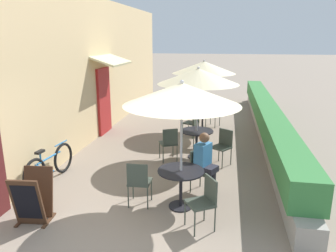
% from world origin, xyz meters
% --- Properties ---
extents(cafe_facade_wall, '(0.98, 13.17, 4.20)m').
position_xyz_m(cafe_facade_wall, '(-2.54, 6.45, 2.09)').
color(cafe_facade_wall, '#D6B784').
rests_on(cafe_facade_wall, ground_plane).
extents(planter_hedge, '(0.60, 12.17, 1.01)m').
position_xyz_m(planter_hedge, '(2.75, 6.48, 0.54)').
color(planter_hedge, gray).
rests_on(planter_hedge, ground_plane).
extents(patio_table_near, '(0.84, 0.84, 0.72)m').
position_xyz_m(patio_table_near, '(0.74, 1.50, 0.55)').
color(patio_table_near, black).
rests_on(patio_table_near, ground_plane).
extents(patio_umbrella_near, '(2.02, 2.02, 2.34)m').
position_xyz_m(patio_umbrella_near, '(0.74, 1.50, 2.10)').
color(patio_umbrella_near, '#B7B7BC').
rests_on(patio_umbrella_near, ground_plane).
extents(cafe_chair_near_left, '(0.55, 0.55, 0.87)m').
position_xyz_m(cafe_chair_near_left, '(1.21, 0.90, 0.52)').
color(cafe_chair_near_left, '#384238').
rests_on(cafe_chair_near_left, ground_plane).
extents(cafe_chair_near_right, '(0.54, 0.54, 0.87)m').
position_xyz_m(cafe_chair_near_right, '(1.03, 2.21, 0.52)').
color(cafe_chair_near_right, '#384238').
rests_on(cafe_chair_near_right, ground_plane).
extents(seated_patron_near_right, '(0.50, 0.47, 1.25)m').
position_xyz_m(seated_patron_near_right, '(1.13, 2.16, 0.69)').
color(seated_patron_near_right, '#23232D').
rests_on(seated_patron_near_right, ground_plane).
extents(cafe_chair_near_back, '(0.41, 0.41, 0.87)m').
position_xyz_m(cafe_chair_near_back, '(-0.02, 1.40, 0.52)').
color(cafe_chair_near_back, '#384238').
rests_on(cafe_chair_near_back, ground_plane).
extents(patio_table_mid, '(0.84, 0.84, 0.72)m').
position_xyz_m(patio_table_mid, '(0.78, 4.14, 0.55)').
color(patio_table_mid, black).
rests_on(patio_table_mid, ground_plane).
extents(patio_umbrella_mid, '(2.02, 2.02, 2.34)m').
position_xyz_m(patio_umbrella_mid, '(0.78, 4.14, 2.10)').
color(patio_umbrella_mid, '#B7B7BC').
rests_on(patio_umbrella_mid, ground_plane).
extents(cafe_chair_mid_left, '(0.53, 0.53, 0.87)m').
position_xyz_m(cafe_chair_mid_left, '(0.12, 3.74, 0.52)').
color(cafe_chair_mid_left, '#384238').
rests_on(cafe_chair_mid_left, ground_plane).
extents(cafe_chair_mid_right, '(0.56, 0.56, 0.87)m').
position_xyz_m(cafe_chair_mid_right, '(1.45, 3.78, 0.52)').
color(cafe_chair_mid_right, '#384238').
rests_on(cafe_chair_mid_right, ground_plane).
extents(cafe_chair_mid_back, '(0.43, 0.43, 0.87)m').
position_xyz_m(cafe_chair_mid_back, '(0.75, 4.91, 0.52)').
color(cafe_chair_mid_back, '#384238').
rests_on(cafe_chair_mid_back, ground_plane).
extents(patio_table_far, '(0.84, 0.84, 0.72)m').
position_xyz_m(patio_table_far, '(0.73, 6.63, 0.55)').
color(patio_table_far, black).
rests_on(patio_table_far, ground_plane).
extents(patio_umbrella_far, '(2.02, 2.02, 2.34)m').
position_xyz_m(patio_umbrella_far, '(0.73, 6.63, 2.10)').
color(patio_umbrella_far, '#B7B7BC').
rests_on(patio_umbrella_far, ground_plane).
extents(cafe_chair_far_left, '(0.53, 0.53, 0.87)m').
position_xyz_m(cafe_chair_far_left, '(0.98, 7.35, 0.52)').
color(cafe_chair_far_left, '#384238').
rests_on(cafe_chair_far_left, ground_plane).
extents(cafe_chair_far_right, '(0.53, 0.53, 0.87)m').
position_xyz_m(cafe_chair_far_right, '(0.49, 5.90, 0.52)').
color(cafe_chair_far_right, '#384238').
rests_on(cafe_chair_far_right, ground_plane).
extents(coffee_cup_far, '(0.07, 0.07, 0.09)m').
position_xyz_m(coffee_cup_far, '(0.77, 6.56, 0.77)').
color(coffee_cup_far, teal).
rests_on(coffee_cup_far, patio_table_far).
extents(bicycle_leaning, '(0.22, 1.71, 0.79)m').
position_xyz_m(bicycle_leaning, '(-2.20, 2.11, 0.36)').
color(bicycle_leaning, black).
rests_on(bicycle_leaning, ground_plane).
extents(menu_board, '(0.57, 0.68, 0.88)m').
position_xyz_m(menu_board, '(-1.63, 0.59, 0.43)').
color(menu_board, '#422819').
rests_on(menu_board, ground_plane).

